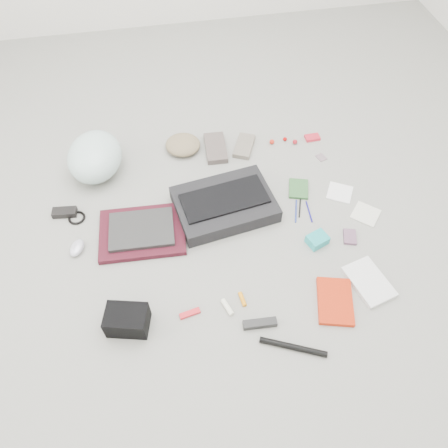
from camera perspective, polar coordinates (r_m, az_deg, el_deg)
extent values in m
plane|color=gray|center=(2.17, 0.00, -0.79)|extent=(4.00, 4.00, 0.00)
cube|color=black|center=(2.22, 0.06, 2.58)|extent=(0.53, 0.42, 0.08)
cube|color=black|center=(2.18, 0.06, 3.35)|extent=(0.45, 0.26, 0.01)
cube|color=#41101B|center=(2.18, -10.64, -1.06)|extent=(0.43, 0.33, 0.03)
cube|color=black|center=(2.16, -10.73, -0.68)|extent=(0.32, 0.24, 0.02)
ellipsoid|color=silver|center=(2.45, -16.51, 8.43)|extent=(0.35, 0.40, 0.21)
ellipsoid|color=#837152|center=(2.54, -5.39, 10.28)|extent=(0.24, 0.23, 0.07)
cube|color=#5B504B|center=(2.53, -1.10, 9.90)|extent=(0.13, 0.24, 0.03)
cube|color=slate|center=(2.55, 2.64, 10.13)|extent=(0.16, 0.21, 0.03)
cube|color=black|center=(2.36, -20.10, 1.44)|extent=(0.12, 0.07, 0.03)
torus|color=black|center=(2.33, -18.68, 0.78)|extent=(0.11, 0.11, 0.01)
ellipsoid|color=silver|center=(2.20, -18.66, -2.95)|extent=(0.09, 0.12, 0.04)
cube|color=black|center=(1.91, -12.53, -12.15)|extent=(0.20, 0.16, 0.11)
cube|color=red|center=(1.94, -4.48, -11.56)|extent=(0.09, 0.04, 0.01)
cylinder|color=#E8EBCF|center=(1.94, 0.42, -10.80)|extent=(0.05, 0.08, 0.02)
cylinder|color=orange|center=(1.96, 2.41, -9.78)|extent=(0.03, 0.07, 0.02)
cube|color=black|center=(1.91, 4.70, -12.83)|extent=(0.15, 0.04, 0.03)
cylinder|color=black|center=(1.89, 9.00, -15.58)|extent=(0.27, 0.14, 0.03)
cube|color=red|center=(2.01, 14.29, -9.76)|extent=(0.20, 0.26, 0.02)
cube|color=silver|center=(2.10, 18.38, -7.18)|extent=(0.20, 0.26, 0.02)
cube|color=#2D5A2C|center=(2.36, 9.70, 4.55)|extent=(0.13, 0.16, 0.02)
cylinder|color=navy|center=(2.27, 9.39, 1.67)|extent=(0.05, 0.14, 0.01)
cylinder|color=black|center=(2.29, 9.88, 2.22)|extent=(0.05, 0.13, 0.01)
cylinder|color=navy|center=(2.28, 11.06, 1.60)|extent=(0.02, 0.14, 0.01)
cube|color=#1FA7AA|center=(2.15, 12.09, -2.02)|extent=(0.11, 0.10, 0.05)
cube|color=#744F69|center=(2.22, 16.11, -1.62)|extent=(0.08, 0.10, 0.02)
cube|color=white|center=(2.40, 14.88, 3.98)|extent=(0.17, 0.17, 0.01)
cube|color=beige|center=(2.34, 18.02, 1.24)|extent=(0.18, 0.18, 0.01)
sphere|color=red|center=(2.59, 6.28, 10.62)|extent=(0.03, 0.03, 0.03)
sphere|color=#9D0202|center=(2.62, 7.97, 10.93)|extent=(0.03, 0.03, 0.02)
sphere|color=maroon|center=(2.61, 9.25, 10.54)|extent=(0.03, 0.03, 0.03)
cube|color=red|center=(2.66, 11.46, 11.01)|extent=(0.09, 0.06, 0.02)
cube|color=slate|center=(2.56, 12.57, 8.50)|extent=(0.06, 0.07, 0.00)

